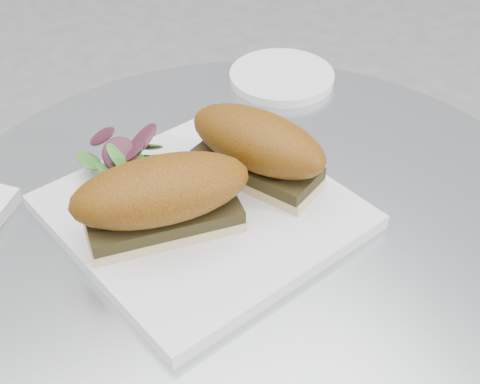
# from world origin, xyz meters

# --- Properties ---
(table) EXTENTS (0.70, 0.70, 0.73)m
(table) POSITION_xyz_m (0.00, 0.00, 0.49)
(table) COLOR #B8BCC0
(table) RESTS_ON ground
(plate) EXTENTS (0.31, 0.31, 0.02)m
(plate) POSITION_xyz_m (-0.04, 0.04, 0.74)
(plate) COLOR silver
(plate) RESTS_ON table
(sandwich_left) EXTENTS (0.19, 0.11, 0.08)m
(sandwich_left) POSITION_xyz_m (-0.09, 0.03, 0.79)
(sandwich_left) COLOR #C5B87B
(sandwich_left) RESTS_ON plate
(sandwich_right) EXTENTS (0.13, 0.18, 0.08)m
(sandwich_right) POSITION_xyz_m (0.03, 0.05, 0.79)
(sandwich_right) COLOR #C5B87B
(sandwich_right) RESTS_ON plate
(salad) EXTENTS (0.10, 0.10, 0.05)m
(salad) POSITION_xyz_m (-0.09, 0.11, 0.77)
(salad) COLOR #407E29
(salad) RESTS_ON plate
(saucer) EXTENTS (0.14, 0.14, 0.01)m
(saucer) POSITION_xyz_m (0.19, 0.23, 0.74)
(saucer) COLOR silver
(saucer) RESTS_ON table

